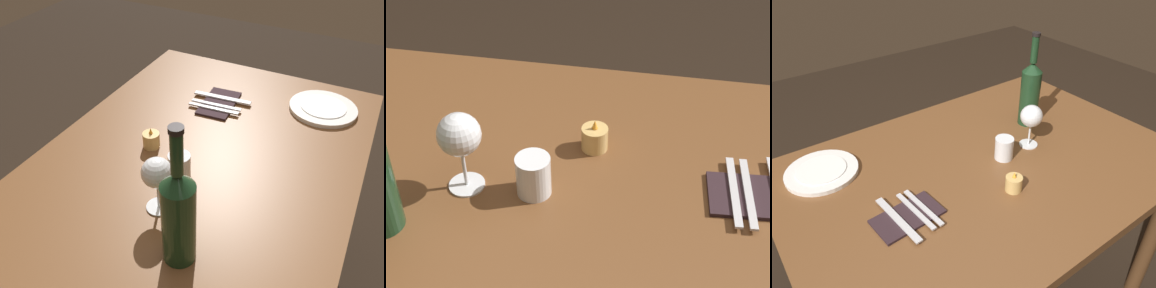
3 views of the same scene
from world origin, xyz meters
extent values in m
cube|color=brown|center=(0.00, 0.00, 0.72)|extent=(1.30, 0.90, 0.04)
cylinder|color=#50311A|center=(0.58, -0.38, 0.35)|extent=(0.06, 0.06, 0.70)
cylinder|color=#50311A|center=(0.58, 0.38, 0.35)|extent=(0.06, 0.06, 0.70)
cylinder|color=white|center=(-0.20, 0.01, 0.74)|extent=(0.07, 0.07, 0.00)
cylinder|color=white|center=(-0.20, 0.01, 0.79)|extent=(0.01, 0.01, 0.08)
sphere|color=white|center=(-0.20, 0.01, 0.86)|extent=(0.08, 0.08, 0.08)
cylinder|color=#42070F|center=(-0.20, 0.01, 0.86)|extent=(0.06, 0.06, 0.03)
cylinder|color=#19381E|center=(-0.31, -0.11, 0.85)|extent=(0.08, 0.08, 0.21)
cone|color=#19381E|center=(-0.31, -0.11, 0.97)|extent=(0.08, 0.08, 0.03)
cylinder|color=#19381E|center=(-0.31, -0.11, 1.04)|extent=(0.03, 0.03, 0.10)
cylinder|color=black|center=(-0.31, -0.11, 1.09)|extent=(0.03, 0.03, 0.01)
cylinder|color=white|center=(-0.07, 0.01, 0.78)|extent=(0.06, 0.06, 0.08)
cylinder|color=silver|center=(-0.07, 0.01, 0.76)|extent=(0.05, 0.05, 0.03)
cylinder|color=#DBB266|center=(0.01, 0.15, 0.76)|extent=(0.05, 0.05, 0.05)
cylinder|color=white|center=(0.01, 0.15, 0.76)|extent=(0.04, 0.04, 0.03)
cone|color=#F99E2D|center=(0.01, 0.15, 0.80)|extent=(0.01, 0.01, 0.02)
cylinder|color=white|center=(0.45, -0.27, 0.75)|extent=(0.23, 0.23, 0.01)
cylinder|color=white|center=(0.45, -0.27, 0.76)|extent=(0.16, 0.16, 0.00)
cube|color=#2D1E23|center=(0.33, 0.07, 0.74)|extent=(0.20, 0.12, 0.01)
cube|color=silver|center=(0.30, 0.07, 0.75)|extent=(0.03, 0.18, 0.00)
cube|color=silver|center=(0.28, 0.07, 0.75)|extent=(0.03, 0.18, 0.00)
cube|color=silver|center=(0.36, 0.07, 0.75)|extent=(0.04, 0.21, 0.00)
camera|label=1|loc=(-0.81, -0.40, 1.50)|focal=37.91mm
camera|label=2|loc=(0.14, -0.72, 1.47)|focal=54.39mm
camera|label=3|loc=(0.64, 0.75, 1.48)|focal=34.34mm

